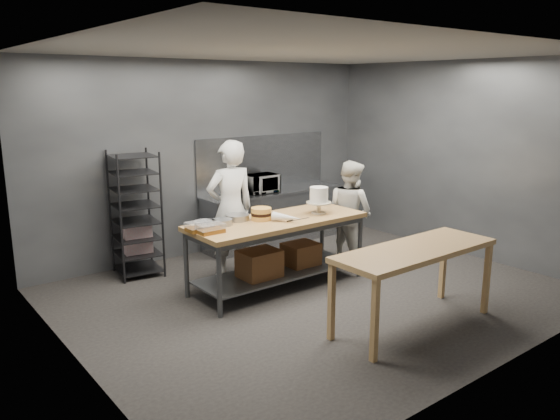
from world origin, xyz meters
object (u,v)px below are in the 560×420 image
chef_right (350,212)px  layer_cake (261,214)px  microwave (261,183)px  frosted_cake_stand (319,197)px  work_table (278,245)px  speed_rack (136,215)px  chef_behind (230,209)px  near_counter (415,255)px

chef_right → layer_cake: 1.70m
microwave → frosted_cake_stand: size_ratio=1.49×
frosted_cake_stand → layer_cake: bearing=167.8°
layer_cake → frosted_cake_stand: bearing=-12.2°
work_table → speed_rack: speed_rack is taller
speed_rack → microwave: speed_rack is taller
work_table → frosted_cake_stand: (0.64, -0.08, 0.58)m
chef_behind → frosted_cake_stand: chef_behind is taller
work_table → speed_rack: size_ratio=1.37×
work_table → chef_behind: chef_behind is taller
near_counter → speed_rack: size_ratio=1.14×
chef_behind → chef_right: chef_behind is taller
speed_rack → near_counter: bearing=-64.2°
speed_rack → chef_right: bearing=-27.7°
frosted_cake_stand → layer_cake: (-0.83, 0.18, -0.15)m
speed_rack → chef_right: size_ratio=1.13×
microwave → layer_cake: (-1.15, -1.59, -0.05)m
chef_behind → chef_right: 1.84m
speed_rack → layer_cake: 1.85m
near_counter → microwave: size_ratio=3.69×
work_table → near_counter: work_table is taller
near_counter → work_table: bearing=103.0°
near_counter → microwave: 3.62m
chef_behind → chef_right: bearing=168.7°
work_table → chef_right: (1.50, 0.17, 0.20)m
chef_right → microwave: bearing=18.0°
chef_behind → frosted_cake_stand: bearing=143.7°
microwave → frosted_cake_stand: 1.80m
chef_behind → chef_right: (1.74, -0.58, -0.18)m
near_counter → chef_right: chef_right is taller
microwave → layer_cake: 1.97m
chef_behind → microwave: (1.20, 0.94, 0.10)m
near_counter → speed_rack: bearing=115.8°
near_counter → layer_cake: bearing=107.6°
chef_right → frosted_cake_stand: (-0.86, -0.25, 0.38)m
work_table → microwave: microwave is taller
work_table → near_counter: (0.44, -1.88, 0.24)m
speed_rack → microwave: 2.22m
work_table → speed_rack: (-1.25, 1.61, 0.28)m
near_counter → frosted_cake_stand: (0.20, 1.80, 0.33)m
work_table → near_counter: size_ratio=1.20×
chef_right → layer_cake: (-1.69, -0.07, 0.23)m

